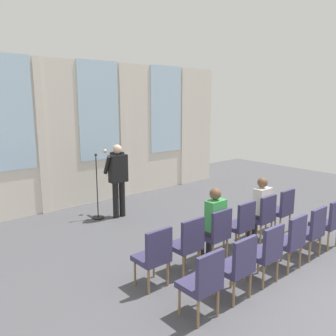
{
  "coord_description": "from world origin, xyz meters",
  "views": [
    {
      "loc": [
        -4.64,
        -1.78,
        2.77
      ],
      "look_at": [
        -0.11,
        3.54,
        1.39
      ],
      "focal_mm": 37.17,
      "sensor_mm": 36.0,
      "label": 1
    }
  ],
  "objects_px": {
    "chair_r0_c0": "(154,254)",
    "chair_r0_c3": "(241,223)",
    "chair_r0_c4": "(263,215)",
    "chair_r1_c3": "(290,239)",
    "audience_r0_c4": "(260,205)",
    "chair_r1_c4": "(311,229)",
    "chair_r1_c2": "(266,250)",
    "mic_stand": "(98,205)",
    "audience_r0_c2": "(213,220)",
    "chair_r1_c5": "(329,220)",
    "chair_r0_c5": "(282,208)",
    "chair_r0_c2": "(216,232)",
    "chair_r0_c1": "(188,242)",
    "chair_r1_c0": "(203,280)",
    "speaker": "(118,175)",
    "chair_r1_c1": "(238,264)"
  },
  "relations": [
    {
      "from": "chair_r0_c0",
      "to": "chair_r0_c3",
      "type": "bearing_deg",
      "value": 0.0
    },
    {
      "from": "chair_r0_c4",
      "to": "chair_r1_c3",
      "type": "distance_m",
      "value": 1.21
    },
    {
      "from": "audience_r0_c4",
      "to": "chair_r1_c4",
      "type": "distance_m",
      "value": 1.1
    },
    {
      "from": "chair_r1_c2",
      "to": "mic_stand",
      "type": "bearing_deg",
      "value": 96.14
    },
    {
      "from": "mic_stand",
      "to": "chair_r0_c3",
      "type": "relative_size",
      "value": 1.65
    },
    {
      "from": "audience_r0_c2",
      "to": "chair_r1_c5",
      "type": "distance_m",
      "value": 2.32
    },
    {
      "from": "audience_r0_c2",
      "to": "chair_r1_c2",
      "type": "bearing_deg",
      "value": -90.0
    },
    {
      "from": "chair_r0_c5",
      "to": "chair_r0_c3",
      "type": "bearing_deg",
      "value": 180.0
    },
    {
      "from": "chair_r1_c5",
      "to": "chair_r0_c2",
      "type": "bearing_deg",
      "value": 153.97
    },
    {
      "from": "chair_r1_c2",
      "to": "chair_r1_c4",
      "type": "bearing_deg",
      "value": 0.0
    },
    {
      "from": "chair_r0_c4",
      "to": "chair_r0_c5",
      "type": "xyz_separation_m",
      "value": [
        0.68,
        0.0,
        0.0
      ]
    },
    {
      "from": "audience_r0_c2",
      "to": "chair_r0_c5",
      "type": "height_order",
      "value": "audience_r0_c2"
    },
    {
      "from": "chair_r0_c1",
      "to": "chair_r0_c3",
      "type": "xyz_separation_m",
      "value": [
        1.36,
        0.0,
        0.0
      ]
    },
    {
      "from": "chair_r0_c0",
      "to": "chair_r0_c3",
      "type": "height_order",
      "value": "same"
    },
    {
      "from": "mic_stand",
      "to": "chair_r0_c2",
      "type": "height_order",
      "value": "mic_stand"
    },
    {
      "from": "chair_r0_c2",
      "to": "audience_r0_c2",
      "type": "height_order",
      "value": "audience_r0_c2"
    },
    {
      "from": "audience_r0_c2",
      "to": "mic_stand",
      "type": "bearing_deg",
      "value": 98.18
    },
    {
      "from": "chair_r0_c1",
      "to": "chair_r0_c2",
      "type": "xyz_separation_m",
      "value": [
        0.68,
        0.0,
        0.0
      ]
    },
    {
      "from": "chair_r1_c3",
      "to": "chair_r1_c5",
      "type": "height_order",
      "value": "same"
    },
    {
      "from": "chair_r1_c2",
      "to": "audience_r0_c4",
      "type": "bearing_deg",
      "value": 38.45
    },
    {
      "from": "chair_r0_c1",
      "to": "chair_r1_c0",
      "type": "xyz_separation_m",
      "value": [
        -0.68,
        -1.0,
        0.0
      ]
    },
    {
      "from": "audience_r0_c2",
      "to": "chair_r0_c4",
      "type": "height_order",
      "value": "audience_r0_c2"
    },
    {
      "from": "audience_r0_c4",
      "to": "chair_r1_c0",
      "type": "xyz_separation_m",
      "value": [
        -2.72,
        -1.08,
        -0.18
      ]
    },
    {
      "from": "chair_r0_c1",
      "to": "chair_r0_c2",
      "type": "bearing_deg",
      "value": 0.0
    },
    {
      "from": "chair_r0_c1",
      "to": "chair_r0_c4",
      "type": "xyz_separation_m",
      "value": [
        2.04,
        0.0,
        0.0
      ]
    },
    {
      "from": "speaker",
      "to": "chair_r0_c4",
      "type": "relative_size",
      "value": 1.86
    },
    {
      "from": "chair_r0_c0",
      "to": "audience_r0_c2",
      "type": "xyz_separation_m",
      "value": [
        1.36,
        0.08,
        0.19
      ]
    },
    {
      "from": "chair_r0_c0",
      "to": "audience_r0_c2",
      "type": "relative_size",
      "value": 0.72
    },
    {
      "from": "chair_r1_c4",
      "to": "chair_r1_c0",
      "type": "bearing_deg",
      "value": 180.0
    },
    {
      "from": "chair_r0_c5",
      "to": "chair_r1_c3",
      "type": "bearing_deg",
      "value": -143.77
    },
    {
      "from": "audience_r0_c4",
      "to": "chair_r0_c1",
      "type": "bearing_deg",
      "value": -177.66
    },
    {
      "from": "chair_r0_c0",
      "to": "chair_r1_c4",
      "type": "distance_m",
      "value": 2.9
    },
    {
      "from": "chair_r0_c0",
      "to": "chair_r0_c4",
      "type": "distance_m",
      "value": 2.72
    },
    {
      "from": "speaker",
      "to": "chair_r0_c3",
      "type": "distance_m",
      "value": 3.2
    },
    {
      "from": "chair_r1_c2",
      "to": "chair_r0_c3",
      "type": "bearing_deg",
      "value": 55.69
    },
    {
      "from": "mic_stand",
      "to": "chair_r0_c2",
      "type": "bearing_deg",
      "value": -82.03
    },
    {
      "from": "audience_r0_c4",
      "to": "chair_r0_c3",
      "type": "bearing_deg",
      "value": -173.01
    },
    {
      "from": "mic_stand",
      "to": "chair_r1_c3",
      "type": "height_order",
      "value": "mic_stand"
    },
    {
      "from": "speaker",
      "to": "chair_r0_c1",
      "type": "height_order",
      "value": "speaker"
    },
    {
      "from": "chair_r1_c1",
      "to": "chair_r1_c4",
      "type": "bearing_deg",
      "value": 0.0
    },
    {
      "from": "chair_r1_c2",
      "to": "chair_r1_c4",
      "type": "height_order",
      "value": "same"
    },
    {
      "from": "speaker",
      "to": "chair_r1_c4",
      "type": "xyz_separation_m",
      "value": [
        1.38,
        -4.08,
        -0.48
      ]
    },
    {
      "from": "chair_r1_c3",
      "to": "chair_r0_c3",
      "type": "bearing_deg",
      "value": 90.0
    },
    {
      "from": "chair_r1_c5",
      "to": "audience_r0_c2",
      "type": "bearing_deg",
      "value": 152.13
    },
    {
      "from": "mic_stand",
      "to": "chair_r0_c5",
      "type": "bearing_deg",
      "value": -52.78
    },
    {
      "from": "chair_r0_c0",
      "to": "chair_r0_c1",
      "type": "height_order",
      "value": "same"
    },
    {
      "from": "chair_r0_c3",
      "to": "chair_r0_c4",
      "type": "bearing_deg",
      "value": 0.0
    },
    {
      "from": "chair_r1_c0",
      "to": "chair_r1_c1",
      "type": "height_order",
      "value": "same"
    },
    {
      "from": "chair_r0_c0",
      "to": "audience_r0_c4",
      "type": "xyz_separation_m",
      "value": [
        2.72,
        0.08,
        0.18
      ]
    },
    {
      "from": "audience_r0_c2",
      "to": "chair_r0_c3",
      "type": "distance_m",
      "value": 0.71
    }
  ]
}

